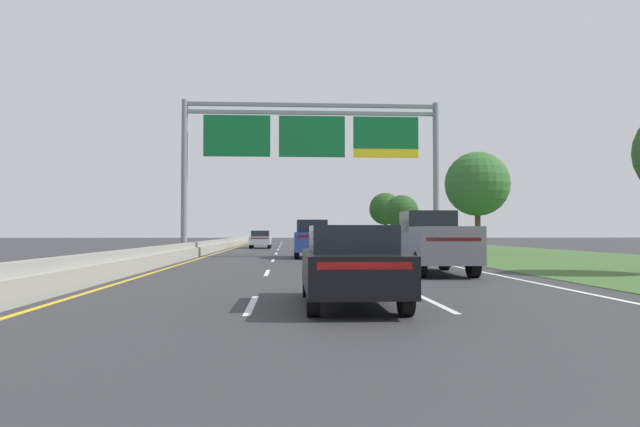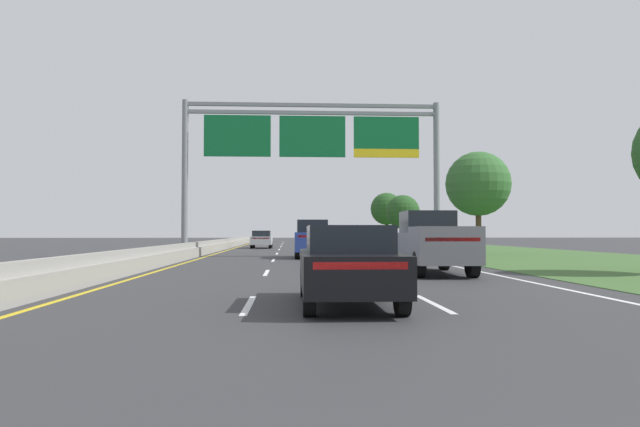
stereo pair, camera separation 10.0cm
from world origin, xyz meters
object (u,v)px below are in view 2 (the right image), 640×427
object	(u,v)px
car_black_centre_lane_sedan	(348,264)
roadside_tree_mid	(478,184)
roadside_tree_far	(403,212)
car_blue_centre_lane_suv	(312,238)
overhead_sign_gantry	(312,145)
pickup_truck_grey	(432,243)
roadside_tree_distant	(387,209)
car_silver_left_lane_sedan	(262,239)

from	to	relation	value
car_black_centre_lane_sedan	roadside_tree_mid	distance (m)	27.72
roadside_tree_far	car_blue_centre_lane_suv	bearing A→B (deg)	-113.45
overhead_sign_gantry	pickup_truck_grey	xyz separation A→B (m)	(3.64, -13.45, -5.43)
roadside_tree_mid	car_blue_centre_lane_suv	bearing A→B (deg)	-158.49
car_blue_centre_lane_suv	roadside_tree_distant	distance (m)	35.31
car_black_centre_lane_sedan	car_silver_left_lane_sedan	world-z (taller)	same
pickup_truck_grey	car_silver_left_lane_sedan	world-z (taller)	pickup_truck_grey
car_silver_left_lane_sedan	overhead_sign_gantry	bearing A→B (deg)	-168.02
pickup_truck_grey	car_silver_left_lane_sedan	bearing A→B (deg)	14.42
car_silver_left_lane_sedan	roadside_tree_mid	distance (m)	21.49
car_black_centre_lane_sedan	car_blue_centre_lane_suv	distance (m)	20.81
car_silver_left_lane_sedan	roadside_tree_far	distance (m)	13.76
overhead_sign_gantry	pickup_truck_grey	distance (m)	14.95
roadside_tree_far	pickup_truck_grey	bearing A→B (deg)	-99.67
pickup_truck_grey	roadside_tree_distant	bearing A→B (deg)	-6.49
overhead_sign_gantry	car_blue_centre_lane_suv	size ratio (longest dim) A/B	3.20
car_blue_centre_lane_suv	roadside_tree_mid	bearing A→B (deg)	-68.13
car_blue_centre_lane_suv	roadside_tree_far	world-z (taller)	roadside_tree_far
pickup_truck_grey	car_black_centre_lane_sedan	size ratio (longest dim) A/B	1.23
roadside_tree_mid	roadside_tree_far	distance (m)	17.87
roadside_tree_mid	roadside_tree_far	bearing A→B (deg)	94.44
car_black_centre_lane_sedan	car_silver_left_lane_sedan	xyz separation A→B (m)	(-3.59, 40.38, 0.00)
car_black_centre_lane_sedan	car_silver_left_lane_sedan	bearing A→B (deg)	5.48
car_black_centre_lane_sedan	roadside_tree_far	world-z (taller)	roadside_tree_far
pickup_truck_grey	roadside_tree_far	distance (m)	34.99
pickup_truck_grey	car_silver_left_lane_sedan	xyz separation A→B (m)	(-7.43, 31.89, -0.26)
car_blue_centre_lane_suv	car_silver_left_lane_sedan	world-z (taller)	car_blue_centre_lane_suv
car_blue_centre_lane_suv	roadside_tree_mid	size ratio (longest dim) A/B	0.71
pickup_truck_grey	roadside_tree_far	bearing A→B (deg)	-8.36
overhead_sign_gantry	car_black_centre_lane_sedan	distance (m)	22.66
overhead_sign_gantry	roadside_tree_distant	distance (m)	34.16
car_blue_centre_lane_suv	car_silver_left_lane_sedan	size ratio (longest dim) A/B	1.07
car_blue_centre_lane_suv	roadside_tree_far	xyz separation A→B (m)	(9.58, 22.10, 2.25)
car_blue_centre_lane_suv	car_silver_left_lane_sedan	xyz separation A→B (m)	(-3.71, 19.57, -0.28)
car_black_centre_lane_sedan	car_blue_centre_lane_suv	bearing A→B (deg)	0.08
overhead_sign_gantry	roadside_tree_mid	bearing A→B (deg)	16.38
pickup_truck_grey	car_blue_centre_lane_suv	bearing A→B (deg)	18.11
pickup_truck_grey	roadside_tree_mid	bearing A→B (deg)	-22.21
car_silver_left_lane_sedan	roadside_tree_distant	bearing A→B (deg)	-43.79
pickup_truck_grey	car_silver_left_lane_sedan	size ratio (longest dim) A/B	1.23
overhead_sign_gantry	roadside_tree_far	xyz separation A→B (m)	(9.50, 20.97, -3.16)
car_black_centre_lane_sedan	car_blue_centre_lane_suv	size ratio (longest dim) A/B	0.94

